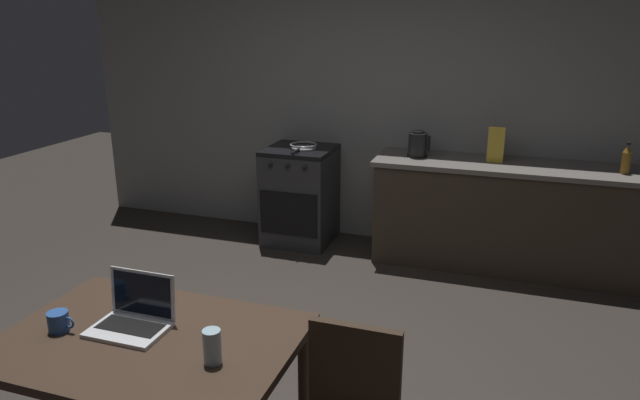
{
  "coord_description": "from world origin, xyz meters",
  "views": [
    {
      "loc": [
        1.21,
        -2.68,
        2.04
      ],
      "look_at": [
        0.08,
        0.69,
        0.91
      ],
      "focal_mm": 32.52,
      "sensor_mm": 36.0,
      "label": 1
    }
  ],
  "objects": [
    {
      "name": "ground_plane",
      "position": [
        0.0,
        0.0,
        0.0
      ],
      "size": [
        12.0,
        12.0,
        0.0
      ],
      "primitive_type": "plane",
      "color": "#2D2823"
    },
    {
      "name": "back_wall",
      "position": [
        0.3,
        2.49,
        1.29
      ],
      "size": [
        6.4,
        0.1,
        2.57
      ],
      "primitive_type": "cube",
      "color": "gray",
      "rests_on": "ground_plane"
    },
    {
      "name": "kitchen_counter",
      "position": [
        1.21,
        2.14,
        0.45
      ],
      "size": [
        2.16,
        0.64,
        0.89
      ],
      "color": "#382D23",
      "rests_on": "ground_plane"
    },
    {
      "name": "stove_oven",
      "position": [
        -0.61,
        2.14,
        0.45
      ],
      "size": [
        0.6,
        0.62,
        0.89
      ],
      "color": "#2D2D30",
      "rests_on": "ground_plane"
    },
    {
      "name": "dining_table",
      "position": [
        -0.15,
        -0.89,
        0.68
      ],
      "size": [
        1.23,
        0.86,
        0.76
      ],
      "color": "#332319",
      "rests_on": "ground_plane"
    },
    {
      "name": "laptop",
      "position": [
        -0.25,
        -0.84,
        0.8
      ],
      "size": [
        0.32,
        0.24,
        0.23
      ],
      "rotation": [
        0.0,
        0.0,
        -0.13
      ],
      "color": "silver",
      "rests_on": "dining_table"
    },
    {
      "name": "electric_kettle",
      "position": [
        0.46,
        2.14,
        1.0
      ],
      "size": [
        0.19,
        0.17,
        0.22
      ],
      "color": "black",
      "rests_on": "kitchen_counter"
    },
    {
      "name": "bottle",
      "position": [
        2.05,
        2.09,
        1.01
      ],
      "size": [
        0.07,
        0.07,
        0.24
      ],
      "color": "#8C601E",
      "rests_on": "kitchen_counter"
    },
    {
      "name": "frying_pan",
      "position": [
        -0.56,
        2.11,
        0.92
      ],
      "size": [
        0.25,
        0.42,
        0.05
      ],
      "color": "gray",
      "rests_on": "stove_oven"
    },
    {
      "name": "coffee_mug",
      "position": [
        -0.54,
        -0.96,
        0.8
      ],
      "size": [
        0.13,
        0.09,
        0.09
      ],
      "color": "#264C8C",
      "rests_on": "dining_table"
    },
    {
      "name": "drinking_glass",
      "position": [
        0.2,
        -0.96,
        0.83
      ],
      "size": [
        0.07,
        0.07,
        0.14
      ],
      "color": "#99B7C6",
      "rests_on": "dining_table"
    },
    {
      "name": "cereal_box",
      "position": [
        1.09,
        2.16,
        1.04
      ],
      "size": [
        0.13,
        0.05,
        0.29
      ],
      "color": "gold",
      "rests_on": "kitchen_counter"
    }
  ]
}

